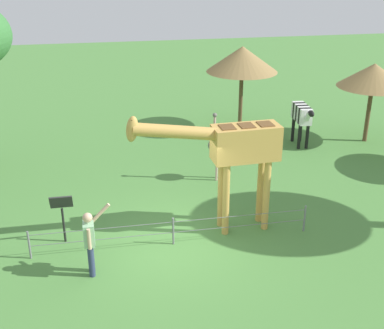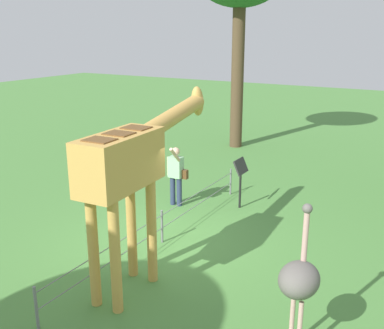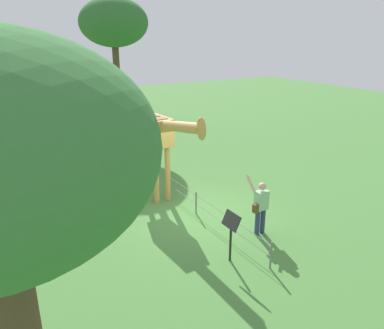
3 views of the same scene
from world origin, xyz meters
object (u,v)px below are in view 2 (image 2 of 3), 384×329
(visitor, at_px, (176,173))
(giraffe, at_px, (132,164))
(ostrich, at_px, (299,280))
(info_sign, at_px, (241,173))

(visitor, bearing_deg, giraffe, -159.10)
(giraffe, distance_m, ostrich, 3.32)
(info_sign, bearing_deg, ostrich, -147.80)
(visitor, height_order, info_sign, visitor)
(giraffe, xyz_separation_m, info_sign, (4.33, -0.14, -1.33))
(giraffe, distance_m, visitor, 4.15)
(giraffe, xyz_separation_m, visitor, (3.66, 1.40, -1.38))
(visitor, relative_size, info_sign, 1.29)
(giraffe, height_order, info_sign, giraffe)
(ostrich, bearing_deg, visitor, 48.08)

